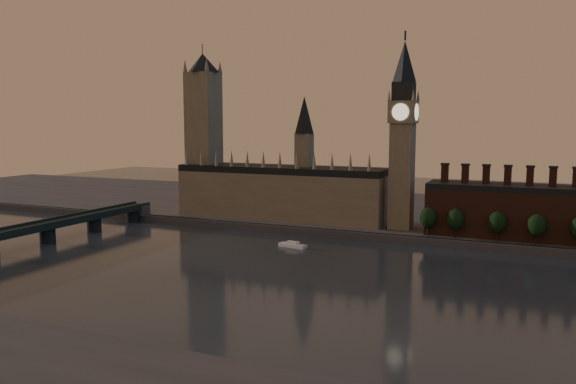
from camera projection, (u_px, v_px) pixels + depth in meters
name	position (u px, v px, depth m)	size (l,w,h in m)	color
ground	(312.00, 285.00, 216.30)	(900.00, 900.00, 0.00)	black
north_bank	(408.00, 213.00, 377.79)	(900.00, 182.00, 4.00)	#4C4C51
palace_of_westminster	(282.00, 190.00, 343.78)	(130.00, 30.30, 74.00)	gray
victoria_tower	(204.00, 128.00, 361.49)	(24.00, 24.00, 108.00)	gray
big_ben	(403.00, 133.00, 305.27)	(15.00, 15.00, 107.00)	gray
chimney_block	(539.00, 212.00, 282.07)	(110.00, 25.00, 37.00)	#532D1F
embankment_tree_0	(428.00, 218.00, 289.94)	(8.60, 8.60, 14.88)	black
embankment_tree_1	(456.00, 219.00, 284.80)	(8.60, 8.60, 14.88)	black
embankment_tree_2	(497.00, 222.00, 276.92)	(8.60, 8.60, 14.88)	black
embankment_tree_3	(537.00, 225.00, 268.24)	(8.60, 8.60, 14.88)	black
westminster_bridge	(15.00, 235.00, 274.88)	(14.00, 200.00, 11.55)	black
river_boat	(293.00, 245.00, 282.29)	(15.28, 6.69, 2.95)	white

